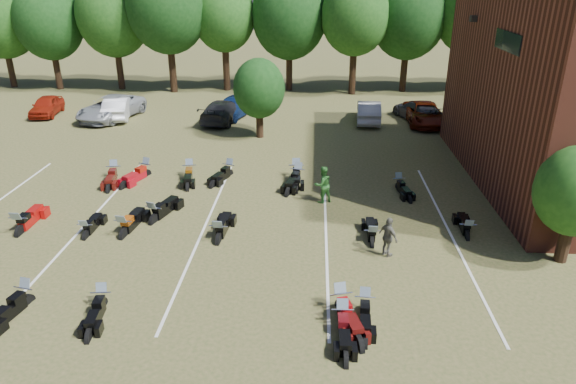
# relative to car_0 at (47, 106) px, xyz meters

# --- Properties ---
(ground) EXTENTS (160.00, 160.00, 0.00)m
(ground) POSITION_rel_car_0_xyz_m (18.08, -20.05, -0.69)
(ground) COLOR brown
(ground) RESTS_ON ground
(car_0) EXTENTS (2.18, 4.22, 1.37)m
(car_0) POSITION_rel_car_0_xyz_m (0.00, 0.00, 0.00)
(car_0) COLOR maroon
(car_0) RESTS_ON ground
(car_1) EXTENTS (2.46, 4.86, 1.53)m
(car_1) POSITION_rel_car_0_xyz_m (5.51, -0.50, 0.08)
(car_1) COLOR silver
(car_1) RESTS_ON ground
(car_2) EXTENTS (3.96, 6.18, 1.58)m
(car_2) POSITION_rel_car_0_xyz_m (5.09, -0.75, 0.11)
(car_2) COLOR gray
(car_2) RESTS_ON ground
(car_3) EXTENTS (2.94, 5.42, 1.49)m
(car_3) POSITION_rel_car_0_xyz_m (13.15, -1.02, 0.06)
(car_3) COLOR black
(car_3) RESTS_ON ground
(car_4) EXTENTS (3.07, 4.89, 1.55)m
(car_4) POSITION_rel_car_0_xyz_m (13.68, 0.13, 0.09)
(car_4) COLOR #0B1F51
(car_4) RESTS_ON ground
(car_5) EXTENTS (1.85, 4.60, 1.49)m
(car_5) POSITION_rel_car_0_xyz_m (23.26, -0.58, 0.06)
(car_5) COLOR #A6A6A2
(car_5) RESTS_ON ground
(car_6) EXTENTS (2.50, 5.23, 1.44)m
(car_6) POSITION_rel_car_0_xyz_m (27.05, -0.89, 0.03)
(car_6) COLOR #521104
(car_6) RESTS_ON ground
(car_7) EXTENTS (3.31, 4.99, 1.34)m
(car_7) POSITION_rel_car_0_xyz_m (26.73, 0.13, -0.01)
(car_7) COLOR #343338
(car_7) RESTS_ON ground
(person_green) EXTENTS (1.04, 0.97, 1.71)m
(person_green) POSITION_rel_car_0_xyz_m (19.95, -14.32, 0.17)
(person_green) COLOR #2F702A
(person_green) RESTS_ON ground
(person_grey) EXTENTS (0.84, 0.96, 1.55)m
(person_grey) POSITION_rel_car_0_xyz_m (22.31, -19.02, 0.09)
(person_grey) COLOR #5F5C51
(person_grey) RESTS_ON ground
(motorcycle_2) EXTENTS (1.12, 2.31, 1.24)m
(motorcycle_2) POSITION_rel_car_0_xyz_m (10.53, -22.68, -0.69)
(motorcycle_2) COLOR black
(motorcycle_2) RESTS_ON ground
(motorcycle_3) EXTENTS (0.89, 2.13, 1.15)m
(motorcycle_3) POSITION_rel_car_0_xyz_m (13.02, -22.72, -0.69)
(motorcycle_3) COLOR black
(motorcycle_3) RESTS_ON ground
(motorcycle_4) EXTENTS (0.77, 2.09, 1.14)m
(motorcycle_4) POSITION_rel_car_0_xyz_m (21.18, -22.52, -0.69)
(motorcycle_4) COLOR black
(motorcycle_4) RESTS_ON ground
(motorcycle_5) EXTENTS (0.73, 2.17, 1.20)m
(motorcycle_5) POSITION_rel_car_0_xyz_m (20.47, -23.23, -0.69)
(motorcycle_5) COLOR black
(motorcycle_5) RESTS_ON ground
(motorcycle_6) EXTENTS (1.37, 2.47, 1.31)m
(motorcycle_6) POSITION_rel_car_0_xyz_m (20.44, -22.50, -0.69)
(motorcycle_6) COLOR #440B09
(motorcycle_6) RESTS_ON ground
(motorcycle_7) EXTENTS (0.82, 2.51, 1.40)m
(motorcycle_7) POSITION_rel_car_0_xyz_m (7.81, -18.07, -0.69)
(motorcycle_7) COLOR #940C0A
(motorcycle_7) RESTS_ON ground
(motorcycle_8) EXTENTS (1.05, 2.51, 1.36)m
(motorcycle_8) POSITION_rel_car_0_xyz_m (12.05, -18.06, -0.69)
(motorcycle_8) COLOR black
(motorcycle_8) RESTS_ON ground
(motorcycle_9) EXTENTS (0.66, 2.03, 1.13)m
(motorcycle_9) POSITION_rel_car_0_xyz_m (10.58, -18.24, -0.69)
(motorcycle_9) COLOR black
(motorcycle_9) RESTS_ON ground
(motorcycle_10) EXTENTS (1.48, 2.59, 1.38)m
(motorcycle_10) POSITION_rel_car_0_xyz_m (12.88, -16.76, -0.69)
(motorcycle_10) COLOR black
(motorcycle_10) RESTS_ON ground
(motorcycle_11) EXTENTS (0.90, 2.46, 1.35)m
(motorcycle_11) POSITION_rel_car_0_xyz_m (15.89, -18.30, -0.69)
(motorcycle_11) COLOR black
(motorcycle_11) RESTS_ON ground
(motorcycle_12) EXTENTS (0.73, 2.19, 1.21)m
(motorcycle_12) POSITION_rel_car_0_xyz_m (21.84, -18.21, -0.69)
(motorcycle_12) COLOR black
(motorcycle_12) RESTS_ON ground
(motorcycle_13) EXTENTS (0.79, 2.14, 1.17)m
(motorcycle_13) POSITION_rel_car_0_xyz_m (25.64, -17.45, -0.69)
(motorcycle_13) COLOR black
(motorcycle_13) RESTS_ON ground
(motorcycle_14) EXTENTS (1.17, 2.46, 1.32)m
(motorcycle_14) POSITION_rel_car_0_xyz_m (9.41, -11.97, -0.69)
(motorcycle_14) COLOR #460E0A
(motorcycle_14) RESTS_ON ground
(motorcycle_15) EXTENTS (1.53, 2.52, 1.34)m
(motorcycle_15) POSITION_rel_car_0_xyz_m (10.91, -11.58, -0.69)
(motorcycle_15) COLOR maroon
(motorcycle_15) RESTS_ON ground
(motorcycle_16) EXTENTS (1.43, 2.34, 1.25)m
(motorcycle_16) POSITION_rel_car_0_xyz_m (15.18, -11.30, -0.69)
(motorcycle_16) COLOR black
(motorcycle_16) RESTS_ON ground
(motorcycle_17) EXTENTS (1.11, 2.41, 1.29)m
(motorcycle_17) POSITION_rel_car_0_xyz_m (13.20, -11.58, -0.69)
(motorcycle_17) COLOR black
(motorcycle_17) RESTS_ON ground
(motorcycle_18) EXTENTS (0.90, 2.52, 1.39)m
(motorcycle_18) POSITION_rel_car_0_xyz_m (18.64, -11.38, -0.69)
(motorcycle_18) COLOR black
(motorcycle_18) RESTS_ON ground
(motorcycle_19) EXTENTS (1.31, 2.54, 1.36)m
(motorcycle_19) POSITION_rel_car_0_xyz_m (18.74, -11.91, -0.69)
(motorcycle_19) COLOR black
(motorcycle_19) RESTS_ON ground
(motorcycle_20) EXTENTS (1.03, 2.14, 1.14)m
(motorcycle_20) POSITION_rel_car_0_xyz_m (23.64, -12.64, -0.69)
(motorcycle_20) COLOR black
(motorcycle_20) RESTS_ON ground
(tree_line) EXTENTS (56.00, 6.00, 9.79)m
(tree_line) POSITION_rel_car_0_xyz_m (17.08, 8.95, 5.63)
(tree_line) COLOR black
(tree_line) RESTS_ON ground
(young_tree_near_building) EXTENTS (2.80, 2.80, 4.16)m
(young_tree_near_building) POSITION_rel_car_0_xyz_m (28.58, -19.05, 2.07)
(young_tree_near_building) COLOR black
(young_tree_near_building) RESTS_ON ground
(young_tree_midfield) EXTENTS (3.20, 3.20, 4.70)m
(young_tree_midfield) POSITION_rel_car_0_xyz_m (16.08, -4.55, 2.41)
(young_tree_midfield) COLOR black
(young_tree_midfield) RESTS_ON ground
(parking_lines) EXTENTS (20.10, 14.00, 0.01)m
(parking_lines) POSITION_rel_car_0_xyz_m (15.08, -17.05, -0.68)
(parking_lines) COLOR silver
(parking_lines) RESTS_ON ground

